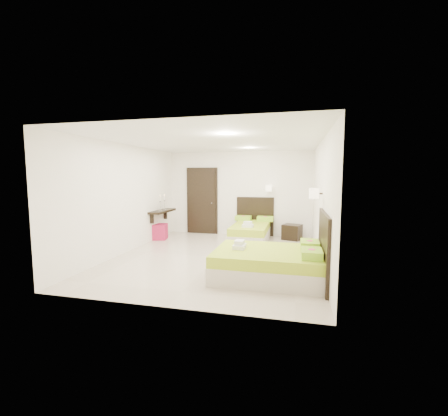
% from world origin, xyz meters
% --- Properties ---
extents(floor, '(5.50, 5.50, 0.00)m').
position_xyz_m(floor, '(0.00, 0.00, 0.00)').
color(floor, beige).
rests_on(floor, ground).
extents(bed_single, '(1.15, 1.92, 1.58)m').
position_xyz_m(bed_single, '(0.52, 1.88, 0.29)').
color(bed_single, '#BEB5A2').
rests_on(bed_single, ground).
extents(bed_double, '(1.95, 1.66, 1.61)m').
position_xyz_m(bed_double, '(1.36, -1.14, 0.29)').
color(bed_double, '#BEB5A2').
rests_on(bed_double, ground).
extents(nightstand, '(0.62, 0.58, 0.44)m').
position_xyz_m(nightstand, '(1.66, 2.36, 0.22)').
color(nightstand, black).
rests_on(nightstand, ground).
extents(ottoman, '(0.53, 0.53, 0.45)m').
position_xyz_m(ottoman, '(-2.16, 1.49, 0.22)').
color(ottoman, '#9D143D').
rests_on(ottoman, ground).
extents(door, '(1.02, 0.15, 2.14)m').
position_xyz_m(door, '(-1.20, 2.70, 1.05)').
color(door, black).
rests_on(door, ground).
extents(console_shelf, '(0.35, 1.20, 0.78)m').
position_xyz_m(console_shelf, '(-2.08, 1.60, 0.82)').
color(console_shelf, black).
rests_on(console_shelf, ground).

